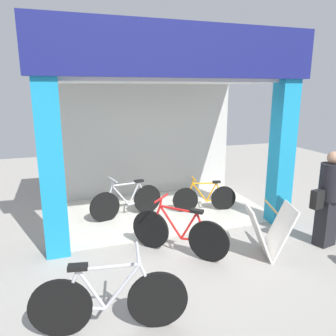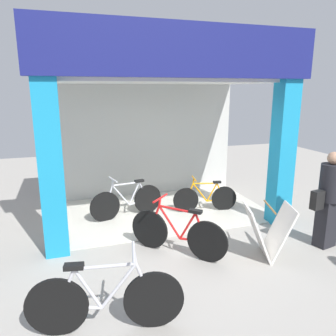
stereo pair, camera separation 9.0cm
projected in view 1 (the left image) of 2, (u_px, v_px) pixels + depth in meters
name	position (u px, v px, depth m)	size (l,w,h in m)	color
ground_plane	(179.00, 236.00, 6.11)	(17.31, 17.31, 0.00)	#9E9991
shop_facade	(158.00, 124.00, 6.85)	(4.86, 2.97, 3.70)	beige
bicycle_inside_0	(127.00, 201.00, 6.92)	(1.58, 0.48, 0.89)	black
bicycle_inside_1	(205.00, 198.00, 7.27)	(1.42, 0.39, 0.79)	black
bicycle_parked_0	(109.00, 301.00, 3.62)	(1.73, 0.48, 0.96)	black
bicycle_parked_1	(179.00, 233.00, 5.35)	(1.26, 1.23, 0.94)	black
sandwich_board_sign	(269.00, 231.00, 5.29)	(0.88, 0.79, 0.88)	silver
pedestrian_0	(328.00, 198.00, 5.56)	(0.63, 0.43, 1.67)	black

